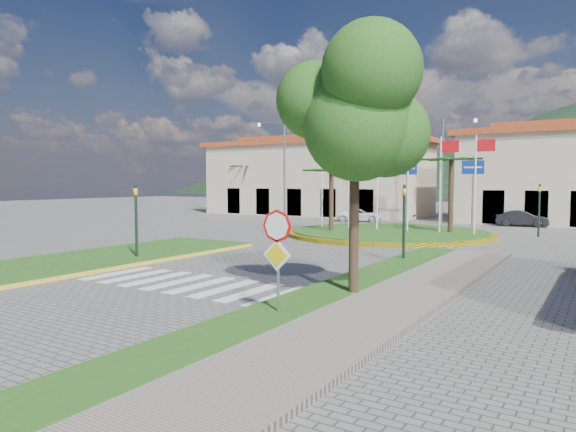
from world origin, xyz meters
The scene contains 21 objects.
ground centered at (0.00, 0.00, 0.00)m, with size 160.00×160.00×0.00m, color slate.
sidewalk_right centered at (6.00, 2.00, 0.07)m, with size 4.00×28.00×0.15m, color gray.
verge_right centered at (4.80, 2.00, 0.09)m, with size 1.60×28.00×0.18m, color #1B4E16.
median_left centered at (-6.50, 6.00, 0.09)m, with size 5.00×14.00×0.18m, color #1B4E16.
crosswalk centered at (0.00, 4.00, 0.01)m, with size 8.00×3.00×0.01m, color silver.
roundabout_island centered at (0.00, 22.00, 0.17)m, with size 12.70×12.70×6.00m.
stop_sign centered at (4.90, 1.96, 1.79)m, with size 0.80×0.11×2.65m.
deciduous_tree centered at (5.50, 5.00, 5.18)m, with size 3.60×3.60×6.80m.
traffic_light_left centered at (-5.20, 6.50, 1.94)m, with size 0.15×0.18×3.20m.
traffic_light_right centered at (4.50, 12.00, 1.94)m, with size 0.15×0.18×3.20m.
traffic_light_far centered at (8.00, 26.00, 1.94)m, with size 0.18×0.15×3.20m.
direction_sign_west centered at (-2.00, 30.97, 3.53)m, with size 1.60×0.14×5.20m.
direction_sign_east centered at (3.00, 30.97, 3.53)m, with size 1.60×0.14×5.20m.
street_lamp_centre centered at (1.00, 30.00, 4.50)m, with size 4.80×0.16×8.00m.
street_lamp_west centered at (-9.00, 24.00, 4.50)m, with size 4.80×0.16×8.00m.
building_left centered at (-14.00, 38.00, 3.90)m, with size 23.32×9.54×8.05m.
hill_far_west centered at (-55.00, 140.00, 11.00)m, with size 140.00×140.00×22.00m, color black.
hill_near_back centered at (-10.00, 130.00, 8.00)m, with size 110.00×110.00×16.00m, color black.
white_van centered at (-6.24, 31.46, 0.52)m, with size 1.74×3.77×1.05m, color white.
car_dark_a centered at (-4.85, 35.76, 0.65)m, with size 1.54×3.83×1.31m, color black.
car_dark_b centered at (6.10, 33.42, 0.60)m, with size 1.28×3.66×1.21m, color black.
Camera 1 is at (11.65, -8.26, 3.29)m, focal length 32.00 mm.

